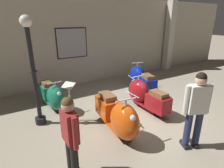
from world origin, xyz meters
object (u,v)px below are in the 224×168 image
at_px(scooter_0, 53,96).
at_px(scooter_1, 119,117).
at_px(visitor_1, 196,106).
at_px(scooter_2, 144,95).
at_px(info_stanchion, 70,105).
at_px(lamppost, 33,70).
at_px(scooter_3, 140,78).
at_px(visitor_0, 70,134).

distance_m(scooter_0, scooter_1, 2.41).
xyz_separation_m(scooter_1, visitor_1, (1.13, -1.20, 0.50)).
height_order(scooter_2, info_stanchion, info_stanchion).
relative_size(lamppost, info_stanchion, 2.51).
xyz_separation_m(visitor_1, info_stanchion, (-1.90, 2.44, -0.53)).
bearing_deg(visitor_1, info_stanchion, 61.70).
xyz_separation_m(scooter_3, visitor_0, (-3.77, -2.78, 0.43)).
xyz_separation_m(scooter_0, visitor_0, (-0.39, -2.85, 0.46)).
bearing_deg(lamppost, scooter_1, -44.77).
bearing_deg(scooter_3, scooter_0, 103.27).
distance_m(lamppost, info_stanchion, 1.33).
bearing_deg(visitor_1, scooter_3, 2.83).
bearing_deg(lamppost, scooter_2, -14.03).
distance_m(scooter_0, info_stanchion, 0.98).
relative_size(scooter_2, lamppost, 0.59).
bearing_deg(scooter_0, visitor_1, 26.65).
xyz_separation_m(scooter_2, info_stanchion, (-2.23, 0.46, 0.01)).
distance_m(scooter_1, visitor_1, 1.72).
height_order(scooter_3, info_stanchion, info_stanchion).
distance_m(scooter_0, visitor_1, 4.04).
height_order(scooter_0, visitor_0, visitor_0).
bearing_deg(lamppost, scooter_0, 51.01).
xyz_separation_m(visitor_0, visitor_1, (2.51, -0.54, 0.09)).
height_order(scooter_1, scooter_2, scooter_1).
bearing_deg(visitor_0, scooter_1, 22.66).
bearing_deg(visitor_0, visitor_1, -15.04).
bearing_deg(scooter_2, scooter_1, 117.87).
relative_size(scooter_1, visitor_1, 1.05).
height_order(scooter_3, lamppost, lamppost).
relative_size(scooter_0, visitor_0, 1.04).
distance_m(scooter_2, scooter_3, 1.64).
height_order(lamppost, visitor_0, lamppost).
xyz_separation_m(scooter_3, visitor_1, (-1.27, -3.32, 0.52)).
bearing_deg(visitor_1, scooter_0, 55.74).
relative_size(scooter_0, scooter_1, 0.90).
bearing_deg(visitor_0, scooter_2, 24.02).
height_order(scooter_0, visitor_1, visitor_1).
height_order(visitor_0, visitor_1, visitor_1).
relative_size(scooter_0, scooter_2, 0.99).
relative_size(scooter_1, scooter_2, 1.10).
height_order(scooter_1, lamppost, lamppost).
bearing_deg(info_stanchion, lamppost, 159.16).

